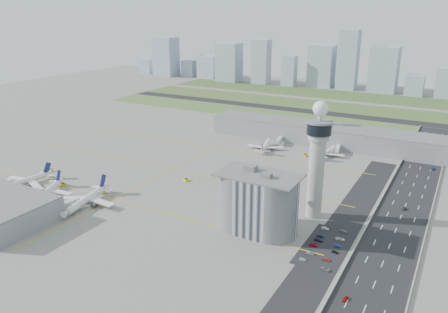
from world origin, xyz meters
The scene contains 61 objects.
ground centered at (0.00, 0.00, 0.00)m, with size 1000.00×1000.00×0.00m, color gray.
grass_strip_0 centered at (-20.00, 225.00, 0.04)m, with size 480.00×50.00×0.08m, color #4F6C33.
grass_strip_1 centered at (-20.00, 300.00, 0.04)m, with size 480.00×60.00×0.08m, color #415829.
grass_strip_2 centered at (-20.00, 380.00, 0.04)m, with size 480.00×70.00×0.08m, color #415528.
runway centered at (-20.00, 262.00, 0.06)m, with size 480.00×22.00×0.10m, color black.
highway centered at (115.00, 0.00, 0.05)m, with size 28.00×500.00×0.10m, color black.
barrier_left centered at (101.00, 0.00, 0.60)m, with size 0.60×500.00×1.20m, color #9E9E99.
barrier_right centered at (129.00, 0.00, 0.60)m, with size 0.60×500.00×1.20m, color #9E9E99.
landside_road centered at (90.00, -10.00, 0.04)m, with size 18.00×260.00×0.08m, color black.
parking_lot centered at (88.00, -22.00, 0.05)m, with size 20.00×44.00×0.10m, color black.
taxiway_line_h_0 centered at (-40.00, -30.00, 0.01)m, with size 260.00×0.60×0.01m, color yellow.
taxiway_line_h_1 centered at (-40.00, 30.00, 0.01)m, with size 260.00×0.60×0.01m, color yellow.
taxiway_line_h_2 centered at (-40.00, 90.00, 0.01)m, with size 260.00×0.60×0.01m, color yellow.
taxiway_line_v centered at (-40.00, 30.00, 0.01)m, with size 0.60×260.00×0.01m, color yellow.
control_tower centered at (72.00, 8.00, 35.04)m, with size 14.00×14.00×64.50m.
secondary_tower centered at (30.00, 150.00, 18.80)m, with size 8.60×8.60×31.90m.
admin_building centered at (51.99, -22.00, 15.30)m, with size 42.00×24.00×33.50m.
terminal_pier centered at (40.00, 148.00, 7.90)m, with size 210.00×32.00×15.80m.
airplane_near_a centered at (-105.59, -41.80, 5.49)m, with size 39.21×33.33×10.98m, color white, non-canonical shape.
airplane_near_b centered at (-78.93, -46.34, 5.33)m, with size 38.07×32.36×10.66m, color white, non-canonical shape.
airplane_near_c centered at (-47.96, -44.44, 6.13)m, with size 43.81×37.24×12.27m, color white, non-canonical shape.
airplane_far_a centered at (-1.83, 107.97, 5.00)m, with size 35.74×30.38×10.01m, color white, non-canonical shape.
airplane_far_b centered at (47.11, 116.56, 4.76)m, with size 34.00×28.90×9.52m, color white, non-canonical shape.
jet_bridge_near_1 centered at (-83.00, -61.00, 2.85)m, with size 14.00×3.00×5.70m, color silver, non-canonical shape.
jet_bridge_near_2 centered at (-53.00, -61.00, 2.85)m, with size 14.00×3.00×5.70m, color silver, non-canonical shape.
jet_bridge_far_0 centered at (2.00, 132.00, 2.85)m, with size 14.00×3.00×5.70m, color silver, non-canonical shape.
jet_bridge_far_1 centered at (52.00, 132.00, 2.85)m, with size 14.00×3.00×5.70m, color silver, non-canonical shape.
tug_0 centered at (-113.17, -15.58, 1.02)m, with size 2.42×3.52×2.04m, color orange, non-canonical shape.
tug_1 centered at (-84.75, -28.84, 0.94)m, with size 2.21×3.22×1.87m, color #F4CB02, non-canonical shape.
tug_2 centered at (-52.78, -26.14, 0.97)m, with size 2.30×3.35×1.95m, color gold, non-canonical shape.
tug_3 centered at (-18.63, 16.40, 0.99)m, with size 2.34×3.40×1.98m, color #FDE909, non-canonical shape.
tug_4 centered at (-2.44, 98.47, 1.02)m, with size 2.41×3.50×2.04m, color gold, non-canonical shape.
tug_5 centered at (32.95, 106.00, 1.02)m, with size 2.42×3.52×2.05m, color orange, non-canonical shape.
car_lot_0 centered at (82.70, -38.66, 0.56)m, with size 1.33×3.31×1.13m, color silver.
car_lot_1 centered at (83.98, -31.77, 0.63)m, with size 1.33×3.80×1.25m, color slate.
car_lot_2 centered at (82.80, -23.85, 0.59)m, with size 1.97×4.28×1.19m, color maroon.
car_lot_3 centered at (83.72, -18.35, 0.64)m, with size 1.79×4.41×1.28m, color black.
car_lot_4 centered at (83.05, -13.87, 0.58)m, with size 1.36×3.39×1.16m, color navy.
car_lot_5 centered at (82.68, -4.84, 0.64)m, with size 1.35×3.88×1.28m, color silver.
car_lot_6 centered at (94.07, -41.53, 0.64)m, with size 2.13×4.62×1.28m, color gray.
car_lot_7 centered at (92.12, -33.49, 0.57)m, with size 1.61×3.95×1.15m, color #AF3B28.
car_lot_8 centered at (93.79, -25.18, 0.56)m, with size 1.32×3.28×1.12m, color black.
car_lot_9 centered at (93.38, -19.18, 0.61)m, with size 1.30×3.73×1.23m, color navy.
car_lot_10 centered at (92.53, -11.97, 0.64)m, with size 2.14×4.64×1.29m, color silver.
car_lot_11 centered at (91.98, -3.01, 0.60)m, with size 1.69×4.17×1.21m, color gray.
car_hw_0 centered at (107.10, -58.18, 0.62)m, with size 1.46×3.62×1.23m, color #980E07.
car_hw_1 centered at (115.08, 40.99, 0.63)m, with size 1.33×3.82×1.26m, color black.
car_hw_2 centered at (122.95, 121.64, 0.66)m, with size 2.19×4.75×1.32m, color navy.
car_hw_4 centered at (108.80, 179.81, 0.65)m, with size 1.54×3.83×1.31m, color gray.
skyline_bldg_0 centered at (-377.77, 421.70, 13.25)m, with size 24.05×19.24×26.50m, color #9EADC1.
skyline_bldg_1 centered at (-331.22, 417.61, 32.80)m, with size 37.63×30.10×65.60m, color #9EADC1.
skyline_bldg_2 centered at (-291.25, 430.16, 13.39)m, with size 22.81×18.25×26.79m, color #9EADC1.
skyline_bldg_3 centered at (-252.58, 431.35, 18.47)m, with size 32.30×25.84×36.93m, color #9EADC1.
skyline_bldg_4 centered at (-204.47, 415.19, 30.18)m, with size 35.81×28.65×60.36m, color #9EADC1.
skyline_bldg_5 centered at (-150.11, 419.66, 33.44)m, with size 25.49×20.39×66.89m, color #9EADC1.
skyline_bldg_6 centered at (-102.68, 417.90, 22.60)m, with size 20.04×16.03×45.20m, color #9EADC1.
skyline_bldg_7 centered at (-59.44, 436.89, 30.61)m, with size 35.76×28.61×61.22m, color #9EADC1.
skyline_bldg_8 centered at (-19.42, 431.56, 41.69)m, with size 26.33×21.06×83.39m, color #9EADC1.
skyline_bldg_9 centered at (30.27, 432.32, 31.06)m, with size 36.96×29.57×62.11m, color #9EADC1.
skyline_bldg_10 centered at (73.27, 423.68, 13.87)m, with size 23.01×18.41×27.75m, color #9EADC1.
skyline_bldg_11 centered at (108.28, 423.34, 19.48)m, with size 20.22×16.18×38.97m, color #9EADC1.
Camera 1 is at (136.50, -207.70, 108.00)m, focal length 35.00 mm.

